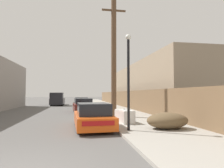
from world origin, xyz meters
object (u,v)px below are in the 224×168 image
Objects in this scene: car_parked_far at (82,103)px; brush_pile at (167,121)px; pickup_truck at (57,99)px; car_parked_mid at (83,106)px; discarded_fridge at (124,116)px; utility_pole at (114,56)px; street_lamp at (128,74)px; parked_sports_car_red at (93,117)px.

brush_pile is (3.61, -17.99, -0.11)m from car_parked_far.
car_parked_mid is at bearing 106.42° from pickup_truck.
discarded_fridge is 20.87m from pickup_truck.
utility_pole is 1.99× the size of street_lamp.
car_parked_mid is 11.43m from brush_pile.
parked_sports_car_red is at bearing -84.44° from car_parked_far.
car_parked_far reaches higher than brush_pile.
utility_pole is at bearing -72.41° from car_parked_mid.
pickup_truck is at bearing 107.83° from brush_pile.
utility_pole is at bearing 86.57° from street_lamp.
street_lamp is 2.92m from brush_pile.
discarded_fridge is 15.74m from car_parked_far.
pickup_truck is 2.67× the size of brush_pile.
parked_sports_car_red is 16.58m from car_parked_far.
pickup_truck reaches higher than parked_sports_car_red.
car_parked_mid reaches higher than discarded_fridge.
discarded_fridge is 0.32× the size of pickup_truck.
utility_pole is (5.64, -16.97, 3.63)m from pickup_truck.
car_parked_mid is at bearing 96.70° from discarded_fridge.
utility_pole is (2.09, -5.34, 3.96)m from car_parked_mid.
car_parked_mid reaches higher than parked_sports_car_red.
parked_sports_car_red reaches higher than brush_pile.
street_lamp reaches higher than discarded_fridge.
car_parked_far is 5.76m from pickup_truck.
pickup_truck reaches higher than car_parked_far.
street_lamp is (-0.40, -2.47, 2.22)m from discarded_fridge.
car_parked_mid is 2.07× the size of brush_pile.
brush_pile is (1.92, 0.08, -2.20)m from street_lamp.
discarded_fridge is 5.15m from utility_pole.
car_parked_far is 18.35m from brush_pile.
car_parked_far is at bearing 95.35° from street_lamp.
car_parked_far is 1.05× the size of street_lamp.
discarded_fridge is 0.39× the size of parked_sports_car_red.
brush_pile is at bearing -73.71° from car_parked_far.
utility_pole is 5.89m from street_lamp.
utility_pole is at bearing 63.17° from parked_sports_car_red.
street_lamp is at bearing -93.43° from utility_pole.
utility_pole is (2.03, -12.50, 3.97)m from car_parked_far.
parked_sports_car_red is 9.41m from car_parked_mid.
utility_pole reaches higher than car_parked_far.
discarded_fridge is 0.41× the size of car_parked_mid.
pickup_truck is at bearing 98.26° from discarded_fridge.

